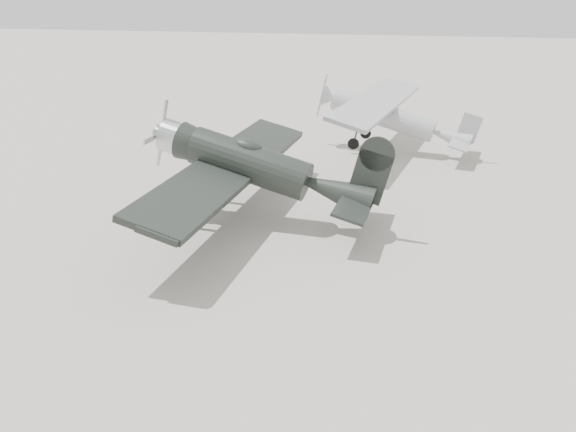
% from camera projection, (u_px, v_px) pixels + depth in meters
% --- Properties ---
extents(ground, '(160.00, 160.00, 0.00)m').
position_uv_depth(ground, '(334.00, 314.00, 14.89)').
color(ground, '#AFA69B').
rests_on(ground, ground).
extents(lowwing_monoplane, '(8.55, 11.96, 3.84)m').
position_uv_depth(lowwing_monoplane, '(261.00, 168.00, 19.85)').
color(lowwing_monoplane, black).
rests_on(lowwing_monoplane, ground).
extents(highwing_monoplane, '(8.14, 11.39, 3.22)m').
position_uv_depth(highwing_monoplane, '(389.00, 112.00, 28.13)').
color(highwing_monoplane, '#A6A9AB').
rests_on(highwing_monoplane, ground).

